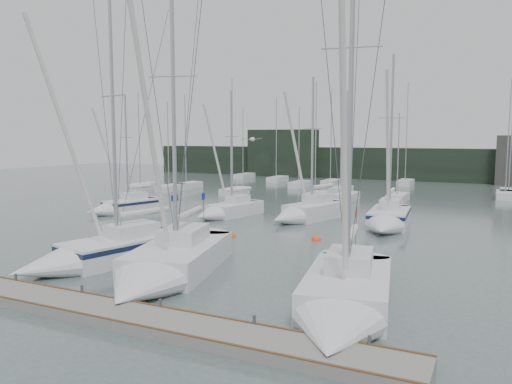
# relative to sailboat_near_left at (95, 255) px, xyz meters

# --- Properties ---
(ground) EXTENTS (160.00, 160.00, 0.00)m
(ground) POSITION_rel_sailboat_near_left_xyz_m (5.68, -0.52, -0.62)
(ground) COLOR #4C5D5A
(ground) RESTS_ON ground
(dock) EXTENTS (24.00, 2.00, 0.40)m
(dock) POSITION_rel_sailboat_near_left_xyz_m (5.68, -5.52, -0.42)
(dock) COLOR slate
(dock) RESTS_ON ground
(far_treeline) EXTENTS (90.00, 4.00, 5.00)m
(far_treeline) POSITION_rel_sailboat_near_left_xyz_m (5.68, 61.48, 1.88)
(far_treeline) COLOR black
(far_treeline) RESTS_ON ground
(far_building_left) EXTENTS (12.00, 3.00, 8.00)m
(far_building_left) POSITION_rel_sailboat_near_left_xyz_m (-14.32, 59.48, 3.38)
(far_building_left) COLOR black
(far_building_left) RESTS_ON ground
(mast_forest) EXTENTS (59.64, 25.59, 14.37)m
(mast_forest) POSITION_rel_sailboat_near_left_xyz_m (7.17, 41.56, -0.15)
(mast_forest) COLOR silver
(mast_forest) RESTS_ON ground
(sailboat_near_left) EXTENTS (5.42, 10.41, 15.24)m
(sailboat_near_left) POSITION_rel_sailboat_near_left_xyz_m (0.00, 0.00, 0.00)
(sailboat_near_left) COLOR silver
(sailboat_near_left) RESTS_ON ground
(sailboat_near_center) EXTENTS (6.10, 11.47, 16.69)m
(sailboat_near_center) POSITION_rel_sailboat_near_left_xyz_m (5.00, -0.83, -0.00)
(sailboat_near_center) COLOR silver
(sailboat_near_center) RESTS_ON ground
(sailboat_near_right) EXTENTS (4.92, 10.26, 17.32)m
(sailboat_near_right) POSITION_rel_sailboat_near_left_xyz_m (14.08, -2.02, 0.01)
(sailboat_near_right) COLOR silver
(sailboat_near_right) RESTS_ON ground
(sailboat_mid_a) EXTENTS (4.20, 7.29, 11.27)m
(sailboat_mid_a) POSITION_rel_sailboat_near_left_xyz_m (-11.24, 14.84, -0.06)
(sailboat_mid_a) COLOR silver
(sailboat_mid_a) RESTS_ON ground
(sailboat_mid_b) EXTENTS (3.78, 7.39, 11.42)m
(sailboat_mid_b) POSITION_rel_sailboat_near_left_xyz_m (-1.72, 16.91, -0.09)
(sailboat_mid_b) COLOR silver
(sailboat_mid_b) RESTS_ON ground
(sailboat_mid_c) EXTENTS (4.79, 8.47, 12.45)m
(sailboat_mid_c) POSITION_rel_sailboat_near_left_xyz_m (4.94, 18.36, -0.00)
(sailboat_mid_c) COLOR silver
(sailboat_mid_c) RESTS_ON ground
(sailboat_mid_d) EXTENTS (3.46, 8.31, 13.78)m
(sailboat_mid_d) POSITION_rel_sailboat_near_left_xyz_m (11.81, 17.64, 0.02)
(sailboat_mid_d) COLOR silver
(sailboat_mid_d) RESTS_ON ground
(buoy_a) EXTENTS (0.54, 0.54, 0.54)m
(buoy_a) POSITION_rel_sailboat_near_left_xyz_m (2.75, 10.14, -0.62)
(buoy_a) COLOR #FB4916
(buoy_a) RESTS_ON ground
(buoy_b) EXTENTS (0.64, 0.64, 0.64)m
(buoy_b) POSITION_rel_sailboat_near_left_xyz_m (8.35, 11.60, -0.62)
(buoy_b) COLOR #FB4916
(buoy_b) RESTS_ON ground
(buoy_c) EXTENTS (0.62, 0.62, 0.62)m
(buoy_c) POSITION_rel_sailboat_near_left_xyz_m (-2.63, 9.50, -0.62)
(buoy_c) COLOR #FB4916
(buoy_c) RESTS_ON ground
(seagull) EXTENTS (0.94, 0.44, 0.19)m
(seagull) POSITION_rel_sailboat_near_left_xyz_m (8.40, 1.93, 6.11)
(seagull) COLOR white
(seagull) RESTS_ON ground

